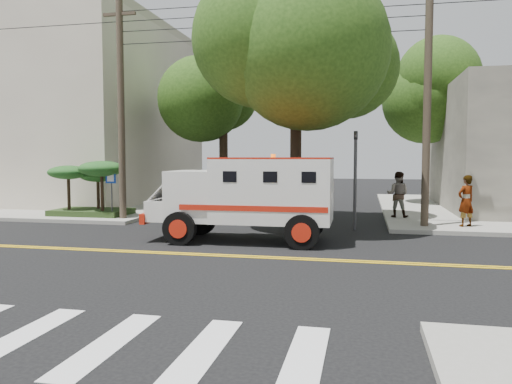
# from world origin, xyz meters

# --- Properties ---
(ground) EXTENTS (100.00, 100.00, 0.00)m
(ground) POSITION_xyz_m (0.00, 0.00, 0.00)
(ground) COLOR black
(ground) RESTS_ON ground
(sidewalk_nw) EXTENTS (17.00, 17.00, 0.15)m
(sidewalk_nw) POSITION_xyz_m (-13.50, 13.50, 0.07)
(sidewalk_nw) COLOR gray
(sidewalk_nw) RESTS_ON ground
(building_left) EXTENTS (16.00, 14.00, 10.00)m
(building_left) POSITION_xyz_m (-15.50, 15.00, 5.15)
(building_left) COLOR #B7A896
(building_left) RESTS_ON sidewalk_nw
(utility_pole_left) EXTENTS (0.28, 0.28, 9.00)m
(utility_pole_left) POSITION_xyz_m (-5.60, 6.00, 4.50)
(utility_pole_left) COLOR #382D23
(utility_pole_left) RESTS_ON ground
(utility_pole_right) EXTENTS (0.28, 0.28, 9.00)m
(utility_pole_right) POSITION_xyz_m (6.30, 6.20, 4.50)
(utility_pole_right) COLOR #382D23
(utility_pole_right) RESTS_ON ground
(tree_main) EXTENTS (6.08, 5.70, 9.85)m
(tree_main) POSITION_xyz_m (1.94, 6.21, 7.20)
(tree_main) COLOR black
(tree_main) RESTS_ON ground
(tree_left) EXTENTS (4.48, 4.20, 7.70)m
(tree_left) POSITION_xyz_m (-2.68, 11.79, 5.73)
(tree_left) COLOR black
(tree_left) RESTS_ON ground
(tree_right) EXTENTS (4.80, 4.50, 8.20)m
(tree_right) POSITION_xyz_m (8.84, 15.77, 6.09)
(tree_right) COLOR black
(tree_right) RESTS_ON ground
(traffic_signal) EXTENTS (0.15, 0.18, 3.60)m
(traffic_signal) POSITION_xyz_m (3.80, 5.60, 2.23)
(traffic_signal) COLOR #3F3F42
(traffic_signal) RESTS_ON ground
(accessibility_sign) EXTENTS (0.45, 0.10, 2.02)m
(accessibility_sign) POSITION_xyz_m (-6.20, 6.17, 1.37)
(accessibility_sign) COLOR #3F3F42
(accessibility_sign) RESTS_ON ground
(palm_planter) EXTENTS (3.52, 2.63, 2.36)m
(palm_planter) POSITION_xyz_m (-7.44, 6.62, 1.65)
(palm_planter) COLOR #1E3314
(palm_planter) RESTS_ON sidewalk_nw
(armored_truck) EXTENTS (5.86, 2.44, 2.65)m
(armored_truck) POSITION_xyz_m (0.60, 2.37, 1.51)
(armored_truck) COLOR silver
(armored_truck) RESTS_ON ground
(pedestrian_a) EXTENTS (0.81, 0.75, 1.87)m
(pedestrian_a) POSITION_xyz_m (7.73, 6.35, 1.08)
(pedestrian_a) COLOR gray
(pedestrian_a) RESTS_ON sidewalk_ne
(pedestrian_b) EXTENTS (1.08, 0.93, 1.91)m
(pedestrian_b) POSITION_xyz_m (5.50, 8.73, 1.11)
(pedestrian_b) COLOR gray
(pedestrian_b) RESTS_ON sidewalk_ne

